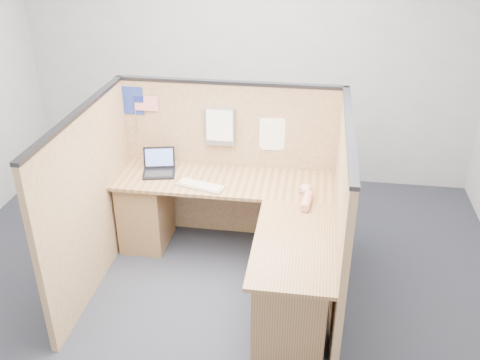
% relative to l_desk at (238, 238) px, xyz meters
% --- Properties ---
extents(floor, '(5.00, 5.00, 0.00)m').
position_rel_l_desk_xyz_m(floor, '(-0.18, -0.29, -0.39)').
color(floor, black).
rests_on(floor, ground).
extents(wall_back, '(5.00, 0.00, 5.00)m').
position_rel_l_desk_xyz_m(wall_back, '(-0.18, 1.96, 1.01)').
color(wall_back, '#9B9DA0').
rests_on(wall_back, floor).
extents(cubicle_partitions, '(2.06, 1.83, 1.53)m').
position_rel_l_desk_xyz_m(cubicle_partitions, '(-0.18, 0.14, 0.38)').
color(cubicle_partitions, brown).
rests_on(cubicle_partitions, floor).
extents(l_desk, '(1.95, 1.75, 0.73)m').
position_rel_l_desk_xyz_m(l_desk, '(0.00, 0.00, 0.00)').
color(l_desk, brown).
rests_on(l_desk, floor).
extents(laptop, '(0.32, 0.33, 0.21)m').
position_rel_l_desk_xyz_m(laptop, '(-0.78, 0.46, 0.39)').
color(laptop, black).
rests_on(laptop, l_desk).
extents(keyboard, '(0.44, 0.25, 0.03)m').
position_rel_l_desk_xyz_m(keyboard, '(-0.36, 0.23, 0.35)').
color(keyboard, gray).
rests_on(keyboard, l_desk).
extents(mouse, '(0.13, 0.10, 0.05)m').
position_rel_l_desk_xyz_m(mouse, '(0.54, 0.27, 0.36)').
color(mouse, '#B8B8BD').
rests_on(mouse, l_desk).
extents(hand_forearm, '(0.11, 0.39, 0.08)m').
position_rel_l_desk_xyz_m(hand_forearm, '(0.55, 0.13, 0.38)').
color(hand_forearm, tan).
rests_on(hand_forearm, l_desk).
extents(blue_poster, '(0.20, 0.01, 0.26)m').
position_rel_l_desk_xyz_m(blue_poster, '(-1.06, 0.68, 0.92)').
color(blue_poster, navy).
rests_on(blue_poster, cubicle_partitions).
extents(american_flag, '(0.22, 0.01, 0.38)m').
position_rel_l_desk_xyz_m(american_flag, '(-0.96, 0.67, 0.89)').
color(american_flag, olive).
rests_on(american_flag, cubicle_partitions).
extents(file_holder, '(0.27, 0.05, 0.34)m').
position_rel_l_desk_xyz_m(file_holder, '(-0.26, 0.66, 0.73)').
color(file_holder, slate).
rests_on(file_holder, cubicle_partitions).
extents(paper_left, '(0.22, 0.03, 0.28)m').
position_rel_l_desk_xyz_m(paper_left, '(0.22, 0.68, 0.66)').
color(paper_left, white).
rests_on(paper_left, cubicle_partitions).
extents(paper_right, '(0.22, 0.02, 0.29)m').
position_rel_l_desk_xyz_m(paper_right, '(0.20, 0.68, 0.68)').
color(paper_right, white).
rests_on(paper_right, cubicle_partitions).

